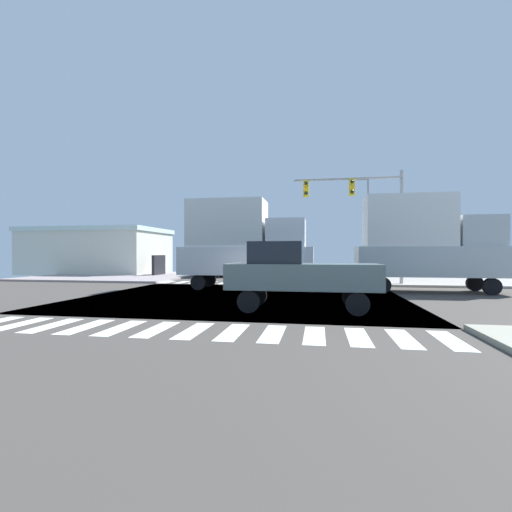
# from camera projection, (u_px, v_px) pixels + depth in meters

# --- Properties ---
(ground) EXTENTS (90.00, 90.00, 0.05)m
(ground) POSITION_uv_depth(u_px,v_px,m) (243.00, 297.00, 16.42)
(ground) COLOR #433E39
(sidewalk_corner_ne) EXTENTS (12.00, 12.00, 0.14)m
(sidewalk_corner_ne) POSITION_uv_depth(u_px,v_px,m) (456.00, 280.00, 26.05)
(sidewalk_corner_ne) COLOR gray
(sidewalk_corner_ne) RESTS_ON ground
(sidewalk_corner_nw) EXTENTS (12.00, 12.00, 0.14)m
(sidewalk_corner_nw) POSITION_uv_depth(u_px,v_px,m) (120.00, 276.00, 30.45)
(sidewalk_corner_nw) COLOR gray
(sidewalk_corner_nw) RESTS_ON ground
(crosswalk_near) EXTENTS (13.50, 2.00, 0.01)m
(crosswalk_near) POSITION_uv_depth(u_px,v_px,m) (175.00, 330.00, 9.27)
(crosswalk_near) COLOR white
(crosswalk_near) RESTS_ON ground
(crosswalk_far) EXTENTS (13.50, 2.00, 0.01)m
(crosswalk_far) POSITION_uv_depth(u_px,v_px,m) (262.00, 283.00, 23.66)
(crosswalk_far) COLOR white
(crosswalk_far) RESTS_ON ground
(traffic_signal_mast) EXTENTS (6.58, 0.55, 6.96)m
(traffic_signal_mast) POSITION_uv_depth(u_px,v_px,m) (359.00, 201.00, 22.34)
(traffic_signal_mast) COLOR gray
(traffic_signal_mast) RESTS_ON ground
(street_lamp) EXTENTS (1.78, 0.32, 9.30)m
(street_lamp) POSITION_uv_depth(u_px,v_px,m) (366.00, 218.00, 35.84)
(street_lamp) COLOR gray
(street_lamp) RESTS_ON ground
(bank_building) EXTENTS (13.65, 7.90, 4.31)m
(bank_building) POSITION_uv_depth(u_px,v_px,m) (99.00, 251.00, 35.03)
(bank_building) COLOR beige
(bank_building) RESTS_ON ground
(box_truck_farside_1) EXTENTS (2.40, 7.20, 4.85)m
(box_truck_farside_1) POSITION_uv_depth(u_px,v_px,m) (262.00, 247.00, 34.71)
(box_truck_farside_1) COLOR black
(box_truck_farside_1) RESTS_ON ground
(box_truck_queued_2) EXTENTS (7.20, 2.40, 4.85)m
(box_truck_queued_2) POSITION_uv_depth(u_px,v_px,m) (425.00, 241.00, 18.39)
(box_truck_queued_2) COLOR black
(box_truck_queued_2) RESTS_ON ground
(box_truck_leading_3) EXTENTS (2.40, 7.20, 4.85)m
(box_truck_leading_3) POSITION_uv_depth(u_px,v_px,m) (282.00, 249.00, 54.04)
(box_truck_leading_3) COLOR black
(box_truck_leading_3) RESTS_ON ground
(pickup_trailing_2) EXTENTS (5.10, 2.00, 2.35)m
(pickup_trailing_2) POSITION_uv_depth(u_px,v_px,m) (297.00, 273.00, 12.52)
(pickup_trailing_2) COLOR black
(pickup_trailing_2) RESTS_ON ground
(pickup_middle_3) EXTENTS (2.00, 5.10, 2.35)m
(pickup_middle_3) POSITION_uv_depth(u_px,v_px,m) (218.00, 261.00, 30.72)
(pickup_middle_3) COLOR black
(pickup_middle_3) RESTS_ON ground
(box_truck_outer_4) EXTENTS (7.20, 2.40, 4.85)m
(box_truck_outer_4) POSITION_uv_depth(u_px,v_px,m) (243.00, 242.00, 19.98)
(box_truck_outer_4) COLOR black
(box_truck_outer_4) RESTS_ON ground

